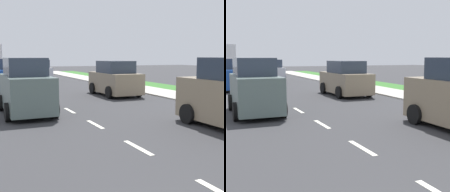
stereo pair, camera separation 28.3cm
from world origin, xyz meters
TOP-DOWN VIEW (x-y plane):
  - ground_plane at (0.00, 21.00)m, footprint 96.00×96.00m
  - lane_center_line at (0.00, 25.20)m, footprint 0.14×46.40m
  - car_oncoming_lead at (-1.79, 11.68)m, footprint 1.90×3.98m
  - car_oncoming_second at (-1.78, 21.35)m, footprint 1.91×3.97m
  - car_outgoing_far at (1.88, 27.57)m, footprint 1.97×3.86m
  - car_parked_far at (4.00, 15.79)m, footprint 2.05×4.09m

SIDE VIEW (x-z plane):
  - ground_plane at x=0.00m, z-range 0.00..0.00m
  - lane_center_line at x=0.00m, z-range 0.00..0.01m
  - car_outgoing_far at x=1.88m, z-range -0.07..1.93m
  - car_parked_far at x=4.00m, z-range -0.07..1.96m
  - car_oncoming_second at x=-1.78m, z-range -0.08..2.06m
  - car_oncoming_lead at x=-1.79m, z-range -0.08..2.16m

